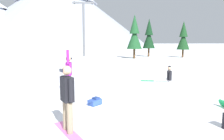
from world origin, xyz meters
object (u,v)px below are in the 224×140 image
(snowboarder_midground, at_px, (69,74))
(snowboarder_background, at_px, (166,76))
(snowboarder_foreground, at_px, (67,98))
(backpack_blue, at_px, (95,102))
(ski_lift_tower, at_px, (84,25))
(pine_tree_tall, at_px, (149,36))
(pine_tree_broad, at_px, (134,35))
(pine_tree_young, at_px, (183,38))

(snowboarder_midground, relative_size, snowboarder_background, 1.09)
(snowboarder_foreground, xyz_separation_m, backpack_blue, (0.78, 2.38, -0.77))
(backpack_blue, xyz_separation_m, ski_lift_tower, (-0.61, 28.73, 4.98))
(snowboarder_midground, height_order, pine_tree_tall, pine_tree_tall)
(pine_tree_tall, distance_m, pine_tree_broad, 5.08)
(backpack_blue, xyz_separation_m, pine_tree_broad, (6.52, 23.10, 3.23))
(snowboarder_midground, relative_size, pine_tree_tall, 0.33)
(backpack_blue, height_order, pine_tree_young, pine_tree_young)
(snowboarder_midground, height_order, pine_tree_broad, pine_tree_broad)
(snowboarder_background, distance_m, pine_tree_young, 22.34)
(ski_lift_tower, bearing_deg, backpack_blue, -88.78)
(snowboarder_midground, distance_m, backpack_blue, 2.20)
(pine_tree_tall, height_order, ski_lift_tower, ski_lift_tower)
(snowboarder_foreground, height_order, snowboarder_background, snowboarder_foreground)
(snowboarder_foreground, distance_m, pine_tree_tall, 31.33)
(pine_tree_broad, bearing_deg, snowboarder_midground, -109.55)
(pine_tree_young, distance_m, ski_lift_tower, 15.69)
(pine_tree_broad, xyz_separation_m, ski_lift_tower, (-7.13, 5.64, 1.76))
(pine_tree_broad, bearing_deg, pine_tree_young, 8.73)
(backpack_blue, bearing_deg, snowboarder_foreground, -108.12)
(pine_tree_broad, height_order, pine_tree_young, pine_tree_broad)
(snowboarder_foreground, height_order, snowboarder_midground, snowboarder_midground)
(backpack_blue, height_order, pine_tree_tall, pine_tree_tall)
(snowboarder_midground, bearing_deg, pine_tree_tall, 66.85)
(pine_tree_broad, bearing_deg, snowboarder_background, -96.68)
(snowboarder_background, bearing_deg, pine_tree_broad, 83.32)
(snowboarder_midground, height_order, ski_lift_tower, ski_lift_tower)
(snowboarder_background, xyz_separation_m, pine_tree_tall, (5.41, 22.56, 2.96))
(pine_tree_tall, bearing_deg, backpack_blue, -109.84)
(pine_tree_young, relative_size, ski_lift_tower, 0.62)
(snowboarder_midground, relative_size, ski_lift_tower, 0.22)
(pine_tree_broad, relative_size, ski_lift_tower, 0.70)
(snowboarder_background, height_order, pine_tree_tall, pine_tree_tall)
(pine_tree_young, xyz_separation_m, ski_lift_tower, (-14.90, 4.44, 2.14))
(pine_tree_tall, relative_size, pine_tree_young, 1.11)
(snowboarder_background, xyz_separation_m, backpack_blue, (-4.34, -4.46, -0.19))
(snowboarder_foreground, bearing_deg, ski_lift_tower, 89.69)
(backpack_blue, bearing_deg, ski_lift_tower, 91.22)
(pine_tree_broad, bearing_deg, backpack_blue, -105.77)
(snowboarder_foreground, bearing_deg, backpack_blue, 71.88)
(ski_lift_tower, bearing_deg, pine_tree_young, -16.61)
(snowboarder_midground, height_order, snowboarder_background, snowboarder_midground)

